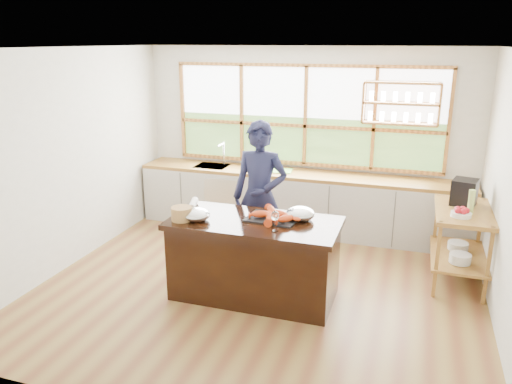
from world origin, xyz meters
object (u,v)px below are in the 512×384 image
at_px(espresso_machine, 464,192).
at_px(island, 254,258).
at_px(cook, 260,197).
at_px(wicker_basket, 182,214).

bearing_deg(espresso_machine, island, -135.26).
relative_size(cook, espresso_machine, 6.10).
bearing_deg(island, cook, 102.93).
bearing_deg(wicker_basket, island, 16.53).
height_order(island, cook, cook).
bearing_deg(wicker_basket, espresso_machine, 27.36).
distance_m(island, wicker_basket, 0.94).
distance_m(cook, wicker_basket, 1.11).
xyz_separation_m(island, cook, (-0.17, 0.72, 0.48)).
height_order(cook, espresso_machine, cook).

